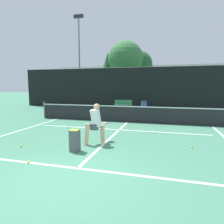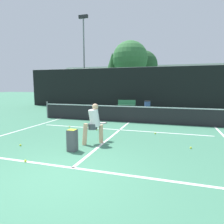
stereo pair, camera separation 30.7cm
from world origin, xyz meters
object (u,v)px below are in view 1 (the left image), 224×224
player_practicing (95,123)px  ball_hopper (75,140)px  courtside_bench (123,105)px  parked_car (163,101)px  trash_bin (144,106)px

player_practicing → ball_hopper: 1.12m
courtside_bench → parked_car: 5.02m
player_practicing → courtside_bench: (-1.18, 10.26, -0.32)m
player_practicing → trash_bin: bearing=43.1°
ball_hopper → courtside_bench: size_ratio=0.46×
trash_bin → parked_car: size_ratio=0.21×
player_practicing → ball_hopper: player_practicing is taller
player_practicing → trash_bin: (0.66, 9.91, -0.36)m
player_practicing → parked_car: (2.13, 14.03, -0.20)m
courtside_bench → parked_car: parked_car is taller
courtside_bench → player_practicing: bearing=-90.3°
ball_hopper → trash_bin: bearing=84.7°
trash_bin → courtside_bench: bearing=169.1°
courtside_bench → ball_hopper: bearing=-92.7°
player_practicing → ball_hopper: bearing=-153.0°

